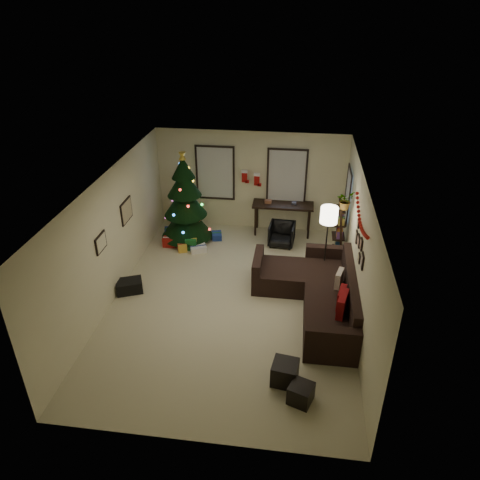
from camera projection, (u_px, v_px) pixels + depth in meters
The scene contains 29 objects.
floor at pixel (232, 300), 9.70m from camera, with size 7.00×7.00×0.00m, color #C0B891.
ceiling at pixel (230, 182), 8.40m from camera, with size 7.00×7.00×0.00m, color white.
wall_back at pixel (251, 181), 12.09m from camera, with size 5.00×5.00×0.00m, color beige.
wall_front at pixel (191, 374), 6.01m from camera, with size 5.00×5.00×0.00m, color beige.
wall_left at pixel (111, 237), 9.34m from camera, with size 7.00×7.00×0.00m, color beige.
wall_right at pixel (359, 254), 8.76m from camera, with size 7.00×7.00×0.00m, color beige.
window_back_left at pixel (215, 173), 12.08m from camera, with size 1.05×0.06×1.50m.
window_back_right at pixel (287, 176), 11.85m from camera, with size 1.05×0.06×1.50m.
window_right_wall at pixel (348, 195), 10.90m from camera, with size 0.06×0.90×1.30m.
christmas_tree at pixel (185, 204), 11.57m from camera, with size 1.33×1.33×2.48m.
presents at pixel (187, 241), 11.73m from camera, with size 1.50×1.01×0.30m.
sofa at pixel (318, 293), 9.40m from camera, with size 2.14×3.09×0.93m.
pillow_red_a at pixel (342, 306), 8.47m from camera, with size 0.13×0.50×0.50m, color maroon.
pillow_red_b at pixel (341, 299), 8.67m from camera, with size 0.12×0.43×0.43m, color maroon.
pillow_cream at pixel (339, 279), 9.29m from camera, with size 0.11×0.37×0.37m, color #C4B29F.
ottoman_near at pixel (285, 372), 7.60m from camera, with size 0.42×0.42×0.40m, color black.
ottoman_far at pixel (301, 393), 7.24m from camera, with size 0.36×0.36×0.34m, color black.
desk at pixel (283, 207), 12.02m from camera, with size 1.60×0.57×0.86m.
desk_chair at pixel (282, 234), 11.68m from camera, with size 0.59×0.55×0.60m, color black.
bookshelf at pixel (339, 232), 10.76m from camera, with size 0.30×0.48×1.60m.
potted_plant at pixel (346, 198), 9.92m from camera, with size 0.49×0.42×0.54m, color #4C4C4C.
floor_lamp at pixel (329, 220), 9.74m from camera, with size 0.38×0.38×1.78m.
art_map at pixel (126, 211), 10.03m from camera, with size 0.04×0.60×0.50m.
art_abstract at pixel (101, 243), 8.80m from camera, with size 0.04×0.45×0.35m.
gallery at pixel (360, 246), 8.59m from camera, with size 0.03×1.25×0.54m.
garland at pixel (361, 218), 8.42m from camera, with size 0.08×1.90×0.30m, color #A5140C, non-canonical shape.
stocking_left at pixel (245, 176), 11.87m from camera, with size 0.20×0.05×0.36m.
stocking_right at pixel (257, 179), 11.84m from camera, with size 0.20×0.05×0.36m.
storage_bin at pixel (129, 286), 9.92m from camera, with size 0.56×0.37×0.28m, color black.
Camera 1 is at (1.22, -7.78, 5.82)m, focal length 33.97 mm.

